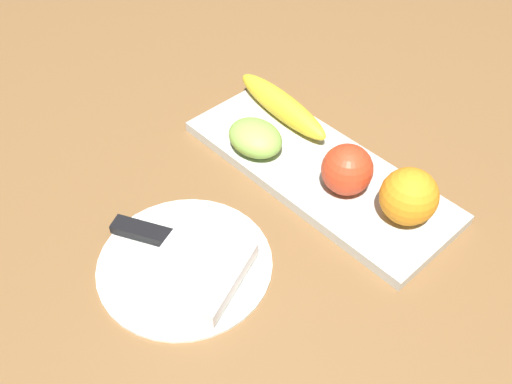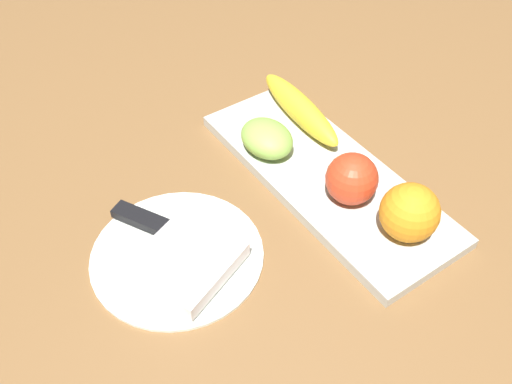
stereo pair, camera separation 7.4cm
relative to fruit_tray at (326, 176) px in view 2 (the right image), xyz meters
The scene contains 9 objects.
ground_plane 0.04m from the fruit_tray, 139.24° to the right, with size 2.40×2.40×0.00m, color brown.
fruit_tray is the anchor object (origin of this frame).
apple 0.07m from the fruit_tray, ahead, with size 0.07×0.07×0.07m, color red.
banana 0.13m from the fruit_tray, 160.08° to the left, with size 0.20×0.04×0.04m, color yellow.
orange_near_apple 0.15m from the fruit_tray, ahead, with size 0.07×0.07×0.07m, color orange.
grape_bunch 0.10m from the fruit_tray, 153.89° to the right, with size 0.09×0.07×0.05m, color #8DC04E.
dinner_plate 0.24m from the fruit_tray, 90.00° to the right, with size 0.22×0.22×0.01m, color white.
folded_napkin 0.24m from the fruit_tray, 83.56° to the right, with size 0.11×0.12×0.02m, color white.
knife 0.25m from the fruit_tray, 102.12° to the right, with size 0.17×0.10×0.01m.
Camera 2 is at (0.45, -0.39, 0.57)m, focal length 40.31 mm.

